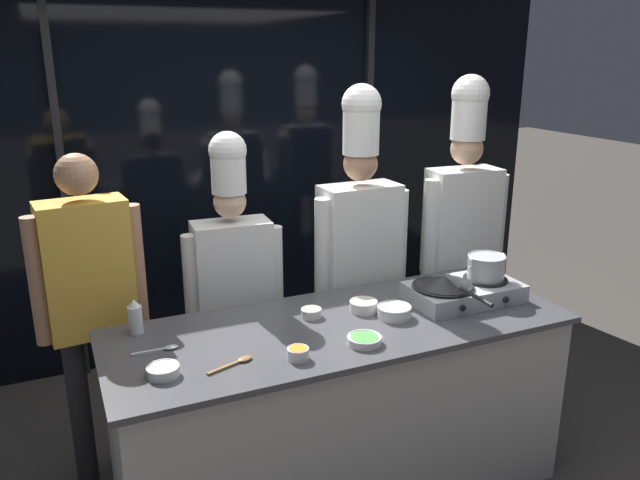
{
  "coord_description": "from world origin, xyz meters",
  "views": [
    {
      "loc": [
        -1.21,
        -2.47,
        2.2
      ],
      "look_at": [
        0.0,
        0.25,
        1.29
      ],
      "focal_mm": 35.0,
      "sensor_mm": 36.0,
      "label": 1
    }
  ],
  "objects_px": {
    "prep_bowl_rice": "(394,311)",
    "prep_bowl_onion": "(163,370)",
    "portable_stove": "(463,291)",
    "squeeze_bottle_clear": "(135,317)",
    "prep_bowl_scallions": "(364,340)",
    "prep_bowl_chicken": "(364,305)",
    "serving_spoon_solid": "(164,349)",
    "stock_pot": "(486,266)",
    "prep_bowl_carrots": "(298,353)",
    "frying_pan": "(443,281)",
    "chef_line": "(462,218)",
    "serving_spoon_slotted": "(239,361)",
    "chef_head": "(233,274)",
    "chef_sous": "(359,238)",
    "person_guest": "(90,291)",
    "prep_bowl_shrimp": "(311,312)"
  },
  "relations": [
    {
      "from": "portable_stove",
      "to": "prep_bowl_scallions",
      "type": "relative_size",
      "value": 3.7
    },
    {
      "from": "prep_bowl_carrots",
      "to": "portable_stove",
      "type": "bearing_deg",
      "value": 13.9
    },
    {
      "from": "prep_bowl_shrimp",
      "to": "prep_bowl_chicken",
      "type": "distance_m",
      "value": 0.27
    },
    {
      "from": "chef_head",
      "to": "chef_sous",
      "type": "bearing_deg",
      "value": 178.71
    },
    {
      "from": "serving_spoon_solid",
      "to": "chef_line",
      "type": "bearing_deg",
      "value": 15.31
    },
    {
      "from": "prep_bowl_shrimp",
      "to": "chef_line",
      "type": "height_order",
      "value": "chef_line"
    },
    {
      "from": "chef_head",
      "to": "prep_bowl_shrimp",
      "type": "bearing_deg",
      "value": 118.23
    },
    {
      "from": "prep_bowl_scallions",
      "to": "prep_bowl_chicken",
      "type": "relative_size",
      "value": 1.1
    },
    {
      "from": "chef_line",
      "to": "chef_sous",
      "type": "bearing_deg",
      "value": 5.33
    },
    {
      "from": "chef_sous",
      "to": "squeeze_bottle_clear",
      "type": "bearing_deg",
      "value": 10.8
    },
    {
      "from": "prep_bowl_chicken",
      "to": "person_guest",
      "type": "xyz_separation_m",
      "value": [
        -1.25,
        0.51,
        0.1
      ]
    },
    {
      "from": "stock_pot",
      "to": "prep_bowl_carrots",
      "type": "relative_size",
      "value": 2.36
    },
    {
      "from": "serving_spoon_slotted",
      "to": "serving_spoon_solid",
      "type": "distance_m",
      "value": 0.36
    },
    {
      "from": "portable_stove",
      "to": "chef_sous",
      "type": "relative_size",
      "value": 0.29
    },
    {
      "from": "prep_bowl_onion",
      "to": "prep_bowl_scallions",
      "type": "height_order",
      "value": "prep_bowl_onion"
    },
    {
      "from": "squeeze_bottle_clear",
      "to": "prep_bowl_onion",
      "type": "height_order",
      "value": "squeeze_bottle_clear"
    },
    {
      "from": "chef_head",
      "to": "chef_line",
      "type": "distance_m",
      "value": 1.48
    },
    {
      "from": "portable_stove",
      "to": "squeeze_bottle_clear",
      "type": "bearing_deg",
      "value": 169.88
    },
    {
      "from": "portable_stove",
      "to": "stock_pot",
      "type": "height_order",
      "value": "stock_pot"
    },
    {
      "from": "prep_bowl_rice",
      "to": "chef_line",
      "type": "distance_m",
      "value": 1.1
    },
    {
      "from": "serving_spoon_slotted",
      "to": "chef_head",
      "type": "relative_size",
      "value": 0.12
    },
    {
      "from": "prep_bowl_shrimp",
      "to": "prep_bowl_scallions",
      "type": "bearing_deg",
      "value": -75.23
    },
    {
      "from": "serving_spoon_slotted",
      "to": "person_guest",
      "type": "relative_size",
      "value": 0.13
    },
    {
      "from": "portable_stove",
      "to": "chef_line",
      "type": "xyz_separation_m",
      "value": [
        0.42,
        0.6,
        0.21
      ]
    },
    {
      "from": "stock_pot",
      "to": "prep_bowl_onion",
      "type": "bearing_deg",
      "value": -174.49
    },
    {
      "from": "prep_bowl_carrots",
      "to": "person_guest",
      "type": "relative_size",
      "value": 0.05
    },
    {
      "from": "frying_pan",
      "to": "prep_bowl_scallions",
      "type": "relative_size",
      "value": 3.49
    },
    {
      "from": "prep_bowl_rice",
      "to": "prep_bowl_onion",
      "type": "bearing_deg",
      "value": -174.03
    },
    {
      "from": "squeeze_bottle_clear",
      "to": "person_guest",
      "type": "bearing_deg",
      "value": 119.24
    },
    {
      "from": "frying_pan",
      "to": "chef_line",
      "type": "distance_m",
      "value": 0.82
    },
    {
      "from": "squeeze_bottle_clear",
      "to": "serving_spoon_slotted",
      "type": "height_order",
      "value": "squeeze_bottle_clear"
    },
    {
      "from": "stock_pot",
      "to": "prep_bowl_onion",
      "type": "relative_size",
      "value": 1.67
    },
    {
      "from": "squeeze_bottle_clear",
      "to": "serving_spoon_solid",
      "type": "xyz_separation_m",
      "value": [
        0.08,
        -0.23,
        -0.07
      ]
    },
    {
      "from": "serving_spoon_slotted",
      "to": "chef_head",
      "type": "xyz_separation_m",
      "value": [
        0.22,
        0.83,
        0.08
      ]
    },
    {
      "from": "prep_bowl_shrimp",
      "to": "prep_bowl_chicken",
      "type": "height_order",
      "value": "prep_bowl_chicken"
    },
    {
      "from": "prep_bowl_carrots",
      "to": "serving_spoon_solid",
      "type": "relative_size",
      "value": 0.47
    },
    {
      "from": "prep_bowl_carrots",
      "to": "chef_head",
      "type": "distance_m",
      "value": 0.9
    },
    {
      "from": "stock_pot",
      "to": "prep_bowl_carrots",
      "type": "bearing_deg",
      "value": -167.62
    },
    {
      "from": "stock_pot",
      "to": "prep_bowl_rice",
      "type": "height_order",
      "value": "stock_pot"
    },
    {
      "from": "squeeze_bottle_clear",
      "to": "frying_pan",
      "type": "bearing_deg",
      "value": -11.15
    },
    {
      "from": "serving_spoon_solid",
      "to": "chef_sous",
      "type": "relative_size",
      "value": 0.1
    },
    {
      "from": "serving_spoon_solid",
      "to": "prep_bowl_carrots",
      "type": "bearing_deg",
      "value": -32.05
    },
    {
      "from": "serving_spoon_solid",
      "to": "chef_sous",
      "type": "height_order",
      "value": "chef_sous"
    },
    {
      "from": "chef_head",
      "to": "prep_bowl_onion",
      "type": "bearing_deg",
      "value": 59.99
    },
    {
      "from": "prep_bowl_chicken",
      "to": "serving_spoon_slotted",
      "type": "relative_size",
      "value": 0.65
    },
    {
      "from": "prep_bowl_scallions",
      "to": "person_guest",
      "type": "distance_m",
      "value": 1.37
    },
    {
      "from": "frying_pan",
      "to": "prep_bowl_onion",
      "type": "height_order",
      "value": "frying_pan"
    },
    {
      "from": "stock_pot",
      "to": "prep_bowl_rice",
      "type": "xyz_separation_m",
      "value": [
        -0.58,
        -0.05,
        -0.13
      ]
    },
    {
      "from": "chef_head",
      "to": "chef_sous",
      "type": "distance_m",
      "value": 0.76
    },
    {
      "from": "person_guest",
      "to": "chef_sous",
      "type": "height_order",
      "value": "chef_sous"
    }
  ]
}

